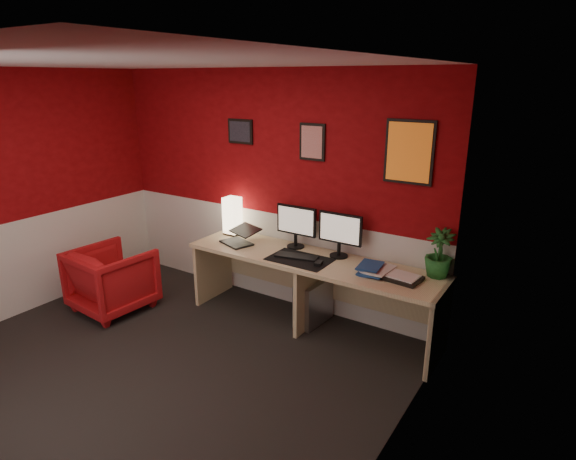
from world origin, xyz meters
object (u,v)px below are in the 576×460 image
object	(u,v)px
monitor_left	(296,220)
monitor_right	(340,228)
desk	(311,293)
shoji_lamp	(232,217)
potted_plant	(439,253)
zen_tray	(400,277)
pc_tower	(313,302)
armchair	(112,279)
laptop	(236,234)

from	to	relation	value
monitor_left	monitor_right	world-z (taller)	same
desk	shoji_lamp	size ratio (longest dim) A/B	6.50
shoji_lamp	monitor_right	distance (m)	1.32
monitor_left	potted_plant	world-z (taller)	monitor_left
zen_tray	shoji_lamp	bearing A→B (deg)	174.64
monitor_right	pc_tower	xyz separation A→B (m)	(-0.21, -0.11, -0.80)
shoji_lamp	monitor_right	world-z (taller)	monitor_right
monitor_left	armchair	distance (m)	2.07
monitor_right	potted_plant	bearing A→B (deg)	2.20
monitor_right	zen_tray	xyz separation A→B (m)	(0.70, -0.20, -0.28)
shoji_lamp	pc_tower	size ratio (longest dim) A/B	0.89
desk	pc_tower	distance (m)	0.17
desk	laptop	bearing A→B (deg)	-176.45
pc_tower	armchair	xyz separation A→B (m)	(-1.96, -0.90, 0.12)
desk	zen_tray	xyz separation A→B (m)	(0.90, -0.01, 0.38)
desk	laptop	size ratio (longest dim) A/B	7.88
monitor_left	armchair	bearing A→B (deg)	-148.94
laptop	potted_plant	xyz separation A→B (m)	(2.03, 0.28, 0.11)
desk	monitor_left	bearing A→B (deg)	146.89
laptop	monitor_right	distance (m)	1.12
shoji_lamp	laptop	size ratio (longest dim) A/B	1.21
desk	shoji_lamp	distance (m)	1.26
laptop	shoji_lamp	bearing A→B (deg)	154.14
zen_tray	pc_tower	world-z (taller)	zen_tray
shoji_lamp	monitor_right	xyz separation A→B (m)	(1.32, 0.01, 0.09)
desk	monitor_right	bearing A→B (deg)	43.86
shoji_lamp	monitor_left	distance (m)	0.82
shoji_lamp	zen_tray	bearing A→B (deg)	-5.36
shoji_lamp	pc_tower	world-z (taller)	shoji_lamp
monitor_right	armchair	xyz separation A→B (m)	(-2.18, -1.01, -0.68)
shoji_lamp	armchair	distance (m)	1.45
desk	zen_tray	bearing A→B (deg)	-0.51
shoji_lamp	laptop	xyz separation A→B (m)	(0.24, -0.24, -0.09)
zen_tray	monitor_right	bearing A→B (deg)	164.03
laptop	pc_tower	distance (m)	1.07
pc_tower	potted_plant	bearing A→B (deg)	11.38
shoji_lamp	potted_plant	world-z (taller)	potted_plant
armchair	laptop	bearing A→B (deg)	-140.77
monitor_left	zen_tray	world-z (taller)	monitor_left
laptop	zen_tray	bearing A→B (deg)	20.42
desk	zen_tray	size ratio (longest dim) A/B	7.43
laptop	pc_tower	world-z (taller)	laptop
shoji_lamp	monitor_right	bearing A→B (deg)	0.49
shoji_lamp	zen_tray	distance (m)	2.03
zen_tray	pc_tower	distance (m)	1.06
zen_tray	armchair	distance (m)	3.02
monitor_left	laptop	bearing A→B (deg)	-156.74
potted_plant	desk	bearing A→B (deg)	-168.74
monitor_right	pc_tower	distance (m)	0.83
laptop	potted_plant	bearing A→B (deg)	26.88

